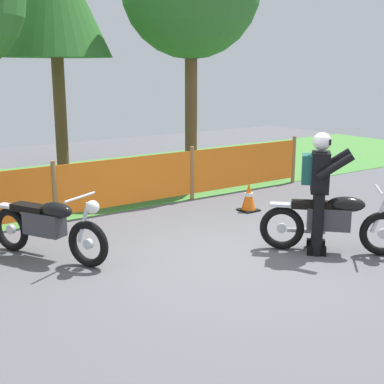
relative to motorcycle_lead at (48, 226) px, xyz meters
name	(u,v)px	position (x,y,z in m)	size (l,w,h in m)	color
ground	(229,256)	(2.08, -1.30, -0.47)	(24.00, 24.00, 0.02)	#5B5B60
grass_verge	(73,184)	(2.08, 4.25, -0.45)	(24.00, 5.32, 0.01)	#4C8C3D
barrier_fence	(129,181)	(2.08, 1.59, 0.08)	(8.40, 0.08, 1.05)	olive
motorcycle_lead	(48,226)	(0.00, 0.00, 0.00)	(1.05, 1.81, 0.94)	black
motorcycle_trailing	(333,221)	(3.35, -2.02, 0.00)	(1.47, 1.50, 0.95)	black
rider_trailing	(319,186)	(3.19, -1.86, 0.50)	(0.76, 0.77, 1.69)	black
traffic_cone	(249,197)	(3.83, 0.32, -0.20)	(0.32, 0.32, 0.53)	black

